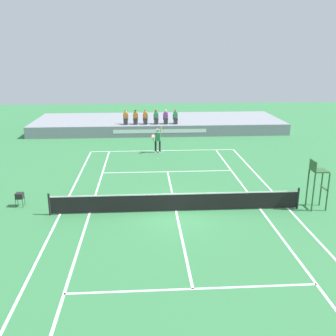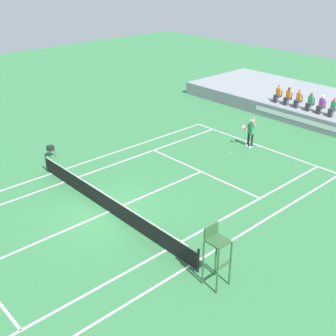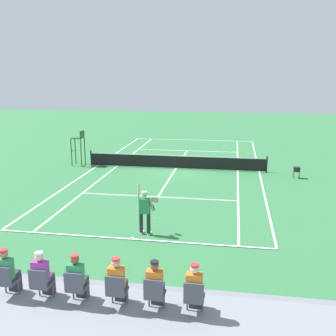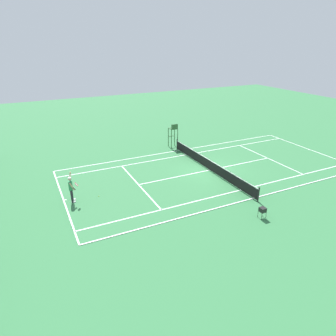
{
  "view_description": "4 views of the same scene",
  "coord_description": "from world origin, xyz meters",
  "px_view_note": "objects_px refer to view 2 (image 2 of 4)",
  "views": [
    {
      "loc": [
        -1.52,
        -17.32,
        7.42
      ],
      "look_at": [
        -0.13,
        3.97,
        1.0
      ],
      "focal_mm": 41.89,
      "sensor_mm": 36.0,
      "label": 1
    },
    {
      "loc": [
        15.08,
        -9.91,
        11.01
      ],
      "look_at": [
        -0.13,
        3.97,
        1.0
      ],
      "focal_mm": 46.63,
      "sensor_mm": 36.0,
      "label": 2
    },
    {
      "loc": [
        -3.78,
        25.93,
        6.31
      ],
      "look_at": [
        -0.13,
        3.97,
        1.0
      ],
      "focal_mm": 42.88,
      "sensor_mm": 36.0,
      "label": 3
    },
    {
      "loc": [
        -19.6,
        13.47,
        10.18
      ],
      "look_at": [
        -0.13,
        3.97,
        1.0
      ],
      "focal_mm": 32.47,
      "sensor_mm": 36.0,
      "label": 4
    }
  ],
  "objects_px": {
    "spectator_seated_2": "(298,99)",
    "tennis_ball": "(231,153)",
    "spectator_seated_1": "(288,97)",
    "spectator_seated_3": "(310,102)",
    "umpire_chair": "(216,249)",
    "spectator_seated_0": "(278,94)",
    "spectator_seated_5": "(333,108)",
    "ball_hopper": "(50,148)",
    "tennis_player": "(251,132)",
    "spectator_seated_4": "(321,105)"
  },
  "relations": [
    {
      "from": "spectator_seated_1",
      "to": "tennis_player",
      "type": "relative_size",
      "value": 0.61
    },
    {
      "from": "spectator_seated_0",
      "to": "tennis_ball",
      "type": "height_order",
      "value": "spectator_seated_0"
    },
    {
      "from": "spectator_seated_0",
      "to": "spectator_seated_3",
      "type": "distance_m",
      "value": 2.74
    },
    {
      "from": "spectator_seated_1",
      "to": "spectator_seated_5",
      "type": "bearing_deg",
      "value": 0.0
    },
    {
      "from": "tennis_ball",
      "to": "umpire_chair",
      "type": "distance_m",
      "value": 12.15
    },
    {
      "from": "spectator_seated_0",
      "to": "spectator_seated_1",
      "type": "height_order",
      "value": "same"
    },
    {
      "from": "spectator_seated_4",
      "to": "umpire_chair",
      "type": "xyz_separation_m",
      "value": [
        6.23,
        -17.91,
        -0.06
      ]
    },
    {
      "from": "tennis_player",
      "to": "umpire_chair",
      "type": "bearing_deg",
      "value": -57.49
    },
    {
      "from": "tennis_ball",
      "to": "umpire_chair",
      "type": "height_order",
      "value": "umpire_chair"
    },
    {
      "from": "spectator_seated_2",
      "to": "tennis_player",
      "type": "bearing_deg",
      "value": -82.72
    },
    {
      "from": "spectator_seated_2",
      "to": "spectator_seated_3",
      "type": "distance_m",
      "value": 0.97
    },
    {
      "from": "tennis_player",
      "to": "spectator_seated_0",
      "type": "bearing_deg",
      "value": 111.67
    },
    {
      "from": "spectator_seated_1",
      "to": "spectator_seated_2",
      "type": "distance_m",
      "value": 0.88
    },
    {
      "from": "spectator_seated_2",
      "to": "umpire_chair",
      "type": "distance_m",
      "value": 19.65
    },
    {
      "from": "spectator_seated_2",
      "to": "spectator_seated_5",
      "type": "distance_m",
      "value": 2.73
    },
    {
      "from": "spectator_seated_2",
      "to": "spectator_seated_5",
      "type": "height_order",
      "value": "same"
    },
    {
      "from": "spectator_seated_1",
      "to": "spectator_seated_3",
      "type": "xyz_separation_m",
      "value": [
        1.85,
        0.0,
        0.0
      ]
    },
    {
      "from": "tennis_player",
      "to": "tennis_ball",
      "type": "relative_size",
      "value": 30.63
    },
    {
      "from": "spectator_seated_5",
      "to": "ball_hopper",
      "type": "relative_size",
      "value": 1.81
    },
    {
      "from": "spectator_seated_5",
      "to": "umpire_chair",
      "type": "xyz_separation_m",
      "value": [
        5.33,
        -17.91,
        -0.06
      ]
    },
    {
      "from": "spectator_seated_3",
      "to": "tennis_ball",
      "type": "height_order",
      "value": "spectator_seated_3"
    },
    {
      "from": "spectator_seated_2",
      "to": "spectator_seated_3",
      "type": "xyz_separation_m",
      "value": [
        0.97,
        0.0,
        0.0
      ]
    },
    {
      "from": "spectator_seated_0",
      "to": "tennis_player",
      "type": "xyz_separation_m",
      "value": [
        2.61,
        -6.58,
        -0.63
      ]
    },
    {
      "from": "spectator_seated_1",
      "to": "umpire_chair",
      "type": "relative_size",
      "value": 0.52
    },
    {
      "from": "spectator_seated_2",
      "to": "tennis_ball",
      "type": "xyz_separation_m",
      "value": [
        0.76,
        -8.33,
        -1.59
      ]
    },
    {
      "from": "spectator_seated_3",
      "to": "spectator_seated_2",
      "type": "bearing_deg",
      "value": 180.0
    },
    {
      "from": "spectator_seated_3",
      "to": "spectator_seated_4",
      "type": "height_order",
      "value": "same"
    },
    {
      "from": "spectator_seated_2",
      "to": "tennis_ball",
      "type": "distance_m",
      "value": 8.51
    },
    {
      "from": "spectator_seated_0",
      "to": "spectator_seated_4",
      "type": "height_order",
      "value": "same"
    },
    {
      "from": "spectator_seated_4",
      "to": "ball_hopper",
      "type": "bearing_deg",
      "value": -116.14
    },
    {
      "from": "spectator_seated_3",
      "to": "tennis_ball",
      "type": "relative_size",
      "value": 18.6
    },
    {
      "from": "ball_hopper",
      "to": "spectator_seated_4",
      "type": "bearing_deg",
      "value": 63.86
    },
    {
      "from": "umpire_chair",
      "to": "ball_hopper",
      "type": "relative_size",
      "value": 3.49
    },
    {
      "from": "spectator_seated_1",
      "to": "tennis_player",
      "type": "bearing_deg",
      "value": -75.32
    },
    {
      "from": "tennis_player",
      "to": "spectator_seated_4",
      "type": "bearing_deg",
      "value": 81.33
    },
    {
      "from": "spectator_seated_0",
      "to": "umpire_chair",
      "type": "distance_m",
      "value": 20.44
    },
    {
      "from": "tennis_ball",
      "to": "ball_hopper",
      "type": "xyz_separation_m",
      "value": [
        -7.13,
        -8.41,
        0.54
      ]
    },
    {
      "from": "spectator_seated_0",
      "to": "spectator_seated_4",
      "type": "relative_size",
      "value": 1.0
    },
    {
      "from": "spectator_seated_3",
      "to": "spectator_seated_5",
      "type": "distance_m",
      "value": 1.76
    },
    {
      "from": "spectator_seated_0",
      "to": "spectator_seated_3",
      "type": "bearing_deg",
      "value": 0.0
    },
    {
      "from": "spectator_seated_3",
      "to": "spectator_seated_4",
      "type": "bearing_deg",
      "value": 0.0
    },
    {
      "from": "spectator_seated_0",
      "to": "tennis_player",
      "type": "relative_size",
      "value": 0.61
    },
    {
      "from": "spectator_seated_1",
      "to": "tennis_ball",
      "type": "xyz_separation_m",
      "value": [
        1.64,
        -8.33,
        -1.59
      ]
    },
    {
      "from": "spectator_seated_2",
      "to": "tennis_player",
      "type": "relative_size",
      "value": 0.61
    },
    {
      "from": "spectator_seated_0",
      "to": "spectator_seated_2",
      "type": "xyz_separation_m",
      "value": [
        1.77,
        0.0,
        0.0
      ]
    },
    {
      "from": "tennis_player",
      "to": "umpire_chair",
      "type": "relative_size",
      "value": 0.85
    },
    {
      "from": "spectator_seated_5",
      "to": "umpire_chair",
      "type": "relative_size",
      "value": 0.52
    },
    {
      "from": "spectator_seated_5",
      "to": "tennis_player",
      "type": "distance_m",
      "value": 6.87
    },
    {
      "from": "umpire_chair",
      "to": "ball_hopper",
      "type": "bearing_deg",
      "value": 175.33
    },
    {
      "from": "spectator_seated_1",
      "to": "umpire_chair",
      "type": "distance_m",
      "value": 20.03
    }
  ]
}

